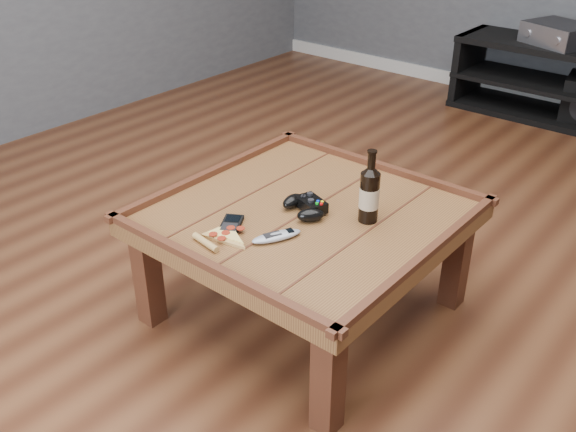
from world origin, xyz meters
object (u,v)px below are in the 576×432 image
Objects in this scene: smartphone at (231,224)px; remote_control at (276,236)px; beer_bottle at (369,193)px; game_controller at (306,206)px; media_console at (561,84)px; pizza_slice at (223,236)px; coffee_table at (306,226)px; av_receiver at (558,34)px.

remote_control is (0.18, 0.03, 0.01)m from smartphone.
beer_bottle reaches higher than game_controller.
remote_control reaches higher than smartphone.
media_console is 5.80× the size of pizza_slice.
beer_bottle reaches higher than pizza_slice.
pizza_slice is 0.18m from remote_control.
coffee_table is 0.28m from beer_bottle.
coffee_table is 2.75m from media_console.
game_controller reaches higher than pizza_slice.
beer_bottle reaches higher than remote_control.
pizza_slice is at bearing -126.74° from beer_bottle.
game_controller is (0.00, -0.01, 0.09)m from coffee_table.
smartphone is at bearing -70.65° from av_receiver.
coffee_table reaches higher than pizza_slice.
smartphone is (-0.34, -0.34, -0.10)m from beer_bottle.
av_receiver reaches higher than smartphone.
pizza_slice is 0.08m from smartphone.
game_controller is (0.00, -2.76, 0.23)m from media_console.
remote_control is at bearing -78.74° from coffee_table.
media_console is at bearing 90.00° from coffee_table.
remote_control is (0.15, 0.11, 0.01)m from pizza_slice.
game_controller is 2.76m from av_receiver.
media_console is 3.01m from smartphone.
media_console is 2.97m from remote_control.
smartphone is at bearing 122.84° from pizza_slice.
av_receiver is at bearing 58.53° from smartphone.
beer_bottle is 0.49m from smartphone.
remote_control is at bearing -67.20° from av_receiver.
coffee_table is at bearing 127.05° from remote_control.
remote_control is at bearing -118.17° from beer_bottle.
av_receiver is (-0.08, 2.75, 0.18)m from coffee_table.
media_console is at bearing 56.98° from smartphone.
game_controller is at bearing -154.47° from beer_bottle.
coffee_table is 2.75m from av_receiver.
media_console is 7.14× the size of game_controller.
pizza_slice is at bearing -70.00° from av_receiver.
beer_bottle is at bearing -85.56° from media_console.
game_controller reaches higher than smartphone.
coffee_table is at bearing 31.07° from smartphone.
av_receiver is (-0.12, 2.96, 0.10)m from remote_control.
game_controller is at bearing 80.18° from pizza_slice.
beer_bottle is 0.53m from pizza_slice.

